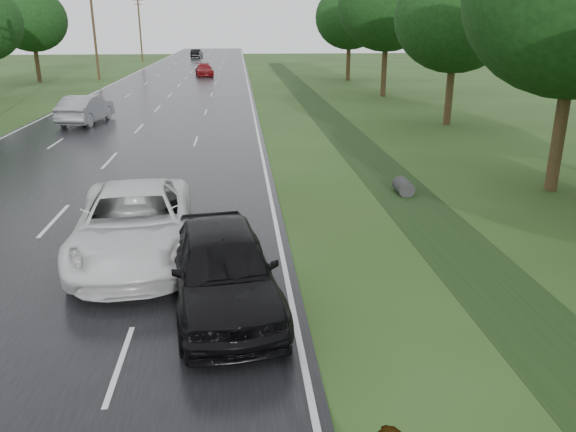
# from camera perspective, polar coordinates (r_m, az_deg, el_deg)

# --- Properties ---
(road) EXTENTS (14.00, 180.00, 0.04)m
(road) POSITION_cam_1_polar(r_m,az_deg,el_deg) (54.38, -11.31, 12.55)
(road) COLOR black
(road) RESTS_ON ground
(edge_stripe_east) EXTENTS (0.12, 180.00, 0.01)m
(edge_stripe_east) POSITION_cam_1_polar(r_m,az_deg,el_deg) (54.09, -4.01, 12.85)
(edge_stripe_east) COLOR silver
(edge_stripe_east) RESTS_ON road
(edge_stripe_west) EXTENTS (0.12, 180.00, 0.01)m
(edge_stripe_west) POSITION_cam_1_polar(r_m,az_deg,el_deg) (55.50, -18.41, 12.11)
(edge_stripe_west) COLOR silver
(edge_stripe_west) RESTS_ON road
(center_line) EXTENTS (0.12, 180.00, 0.01)m
(center_line) POSITION_cam_1_polar(r_m,az_deg,el_deg) (54.38, -11.32, 12.57)
(center_line) COLOR silver
(center_line) RESTS_ON road
(drainage_ditch) EXTENTS (2.20, 120.00, 0.56)m
(drainage_ditch) POSITION_cam_1_polar(r_m,az_deg,el_deg) (28.66, 6.76, 7.32)
(drainage_ditch) COLOR black
(drainage_ditch) RESTS_ON ground
(utility_pole_far) EXTENTS (1.60, 0.26, 10.00)m
(utility_pole_far) POSITION_cam_1_polar(r_m,az_deg,el_deg) (65.50, -19.11, 17.49)
(utility_pole_far) COLOR #362A16
(utility_pole_far) RESTS_ON ground
(utility_pole_distant) EXTENTS (1.60, 0.26, 10.00)m
(utility_pole_distant) POSITION_cam_1_polar(r_m,az_deg,el_deg) (94.96, -14.81, 18.03)
(utility_pole_distant) COLOR #362A16
(utility_pole_distant) RESTS_ON ground
(tree_east_c) EXTENTS (7.00, 7.00, 9.29)m
(tree_east_c) POSITION_cam_1_polar(r_m,az_deg,el_deg) (35.07, 16.73, 18.84)
(tree_east_c) COLOR #362A16
(tree_east_c) RESTS_ON ground
(tree_east_d) EXTENTS (8.00, 8.00, 10.76)m
(tree_east_d) POSITION_cam_1_polar(r_m,az_deg,el_deg) (48.33, 10.08, 20.34)
(tree_east_d) COLOR #362A16
(tree_east_d) RESTS_ON ground
(tree_east_f) EXTENTS (7.20, 7.20, 9.62)m
(tree_east_f) POSITION_cam_1_polar(r_m,az_deg,el_deg) (61.91, 6.30, 19.42)
(tree_east_f) COLOR #362A16
(tree_east_f) RESTS_ON ground
(tree_west_f) EXTENTS (7.00, 7.00, 9.29)m
(tree_west_f) POSITION_cam_1_polar(r_m,az_deg,el_deg) (65.10, -24.64, 17.67)
(tree_west_f) COLOR #362A16
(tree_west_f) RESTS_ON ground
(white_pickup) EXTENTS (3.55, 6.61, 1.76)m
(white_pickup) POSITION_cam_1_polar(r_m,az_deg,el_deg) (14.85, -15.31, -0.71)
(white_pickup) COLOR silver
(white_pickup) RESTS_ON road
(dark_sedan) EXTENTS (2.82, 5.50, 1.79)m
(dark_sedan) POSITION_cam_1_polar(r_m,az_deg,el_deg) (11.81, -6.62, -5.22)
(dark_sedan) COLOR black
(dark_sedan) RESTS_ON road
(silver_sedan) EXTENTS (2.45, 5.27, 1.67)m
(silver_sedan) POSITION_cam_1_polar(r_m,az_deg,el_deg) (36.54, -19.86, 10.19)
(silver_sedan) COLOR gray
(silver_sedan) RESTS_ON road
(far_car_red) EXTENTS (2.50, 4.87, 1.35)m
(far_car_red) POSITION_cam_1_polar(r_m,az_deg,el_deg) (67.60, -8.51, 14.48)
(far_car_red) COLOR maroon
(far_car_red) RESTS_ON road
(far_car_dark) EXTENTS (1.98, 4.65, 1.49)m
(far_car_dark) POSITION_cam_1_polar(r_m,az_deg,el_deg) (104.15, -9.25, 15.98)
(far_car_dark) COLOR black
(far_car_dark) RESTS_ON road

